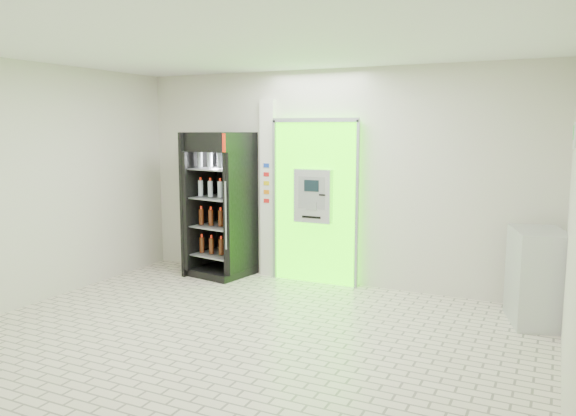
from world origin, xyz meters
The scene contains 7 objects.
ground centered at (0.00, 0.00, 0.00)m, with size 6.00×6.00×0.00m, color beige.
room_shell centered at (0.00, 0.00, 1.84)m, with size 6.00×6.00×6.00m.
atm_assembly centered at (-0.20, 2.41, 1.17)m, with size 1.30×0.24×2.33m.
pillar centered at (-0.98, 2.45, 1.30)m, with size 0.22×0.11×2.60m.
beverage_cooler centered at (-1.63, 2.14, 1.02)m, with size 0.91×0.86×2.13m.
steel_cabinet centered at (2.72, 1.90, 0.53)m, with size 0.74×0.91×1.07m.
exit_sign centered at (2.99, 1.40, 2.12)m, with size 0.02×0.22×0.26m.
Camera 1 is at (2.86, -4.83, 2.20)m, focal length 35.00 mm.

